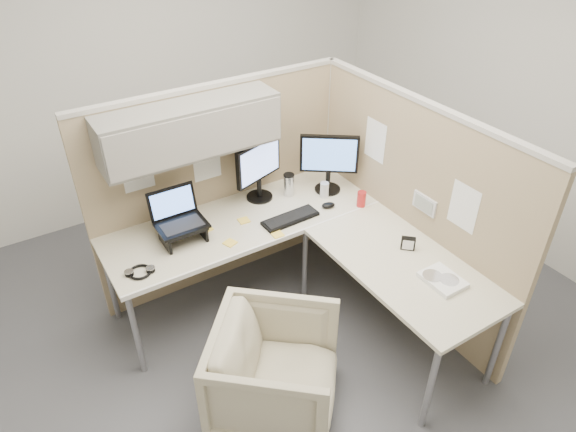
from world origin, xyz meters
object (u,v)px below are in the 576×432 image
desk (301,243)px  office_chair (275,367)px  keyboard (290,219)px  monitor_left (259,166)px

desk → office_chair: office_chair is taller
keyboard → office_chair: bearing=-129.1°
desk → keyboard: (0.06, 0.22, 0.05)m
monitor_left → keyboard: size_ratio=1.11×
desk → monitor_left: 0.68m
desk → keyboard: 0.24m
desk → keyboard: size_ratio=4.74×
office_chair → keyboard: keyboard is taller
desk → keyboard: bearing=75.7°
monitor_left → keyboard: bearing=-103.0°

